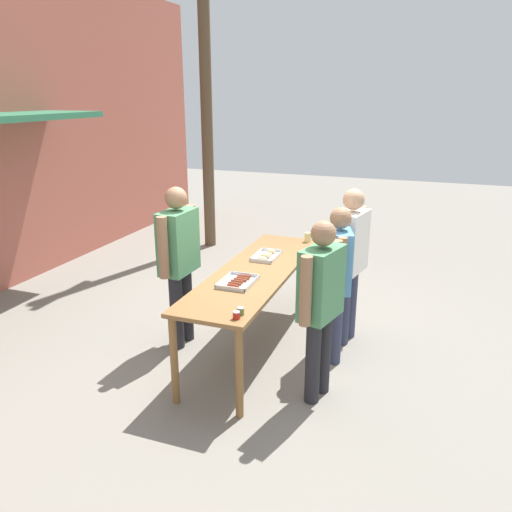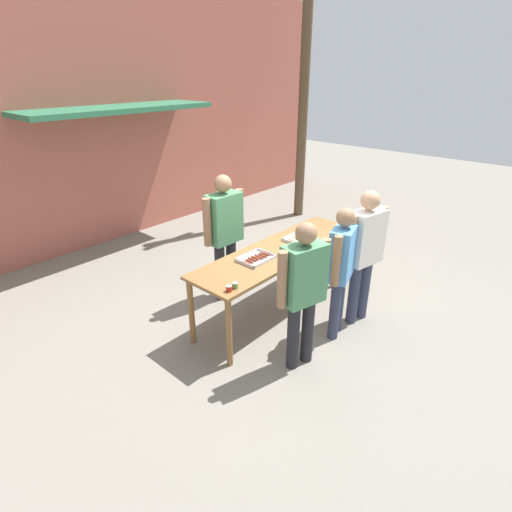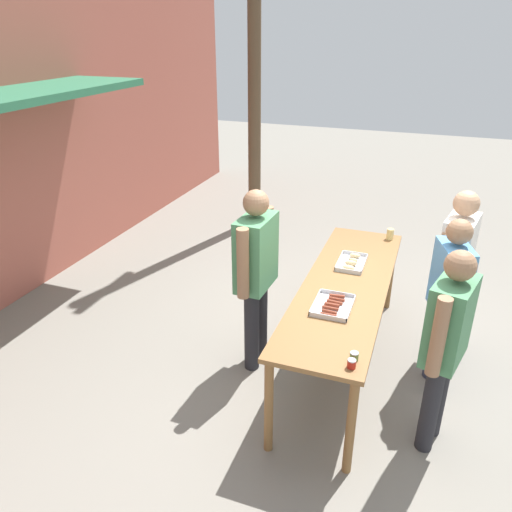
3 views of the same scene
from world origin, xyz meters
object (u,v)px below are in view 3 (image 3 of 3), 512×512
food_tray_buns (352,263)px  person_customer_holding_hotdog (447,337)px  utility_pole (254,10)px  person_server_behind_table (256,266)px  person_customer_with_cup (455,264)px  beer_cup (390,234)px  condiment_jar_ketchup (354,356)px  person_customer_waiting_in_line (448,292)px  condiment_jar_mustard (352,364)px  food_tray_sausages (333,306)px

food_tray_buns → person_customer_holding_hotdog: 1.46m
utility_pole → person_server_behind_table: bearing=-159.6°
person_customer_holding_hotdog → person_customer_with_cup: 1.21m
beer_cup → person_customer_holding_hotdog: person_customer_holding_hotdog is taller
condiment_jar_ketchup → utility_pole: (4.47, 2.39, 2.30)m
food_tray_buns → person_server_behind_table: bearing=130.1°
person_server_behind_table → person_customer_holding_hotdog: size_ratio=1.06×
food_tray_buns → person_server_behind_table: 1.01m
person_server_behind_table → person_customer_waiting_in_line: 1.69m
food_tray_buns → condiment_jar_mustard: (-1.62, -0.29, 0.01)m
food_tray_sausages → person_customer_with_cup: person_customer_with_cup is taller
person_server_behind_table → utility_pole: utility_pole is taller
food_tray_sausages → beer_cup: (1.65, -0.28, 0.05)m
condiment_jar_mustard → person_customer_waiting_in_line: size_ratio=0.04×
food_tray_buns → person_server_behind_table: person_server_behind_table is taller
food_tray_sausages → person_customer_with_cup: size_ratio=0.24×
person_customer_holding_hotdog → person_customer_with_cup: size_ratio=0.96×
condiment_jar_ketchup → person_customer_with_cup: 1.72m
condiment_jar_ketchup → person_server_behind_table: size_ratio=0.04×
condiment_jar_mustard → condiment_jar_ketchup: (0.09, -0.00, 0.00)m
food_tray_sausages → condiment_jar_ketchup: (-0.67, -0.29, 0.02)m
condiment_jar_ketchup → person_server_behind_table: bearing=50.2°
food_tray_sausages → person_customer_with_cup: bearing=-45.6°
condiment_jar_ketchup → beer_cup: 2.32m
person_customer_waiting_in_line → utility_pole: bearing=-154.8°
food_tray_buns → person_customer_with_cup: person_customer_with_cup is taller
condiment_jar_ketchup → person_customer_holding_hotdog: size_ratio=0.04×
condiment_jar_ketchup → beer_cup: beer_cup is taller
condiment_jar_mustard → person_server_behind_table: bearing=47.4°
food_tray_buns → person_customer_waiting_in_line: person_customer_waiting_in_line is taller
food_tray_buns → person_customer_with_cup: 0.95m
beer_cup → person_customer_waiting_in_line: size_ratio=0.07×
food_tray_sausages → condiment_jar_ketchup: bearing=-156.3°
condiment_jar_ketchup → beer_cup: (2.32, 0.01, 0.03)m
person_server_behind_table → beer_cup: bearing=-33.7°
utility_pole → person_customer_with_cup: bearing=-133.5°
food_tray_buns → person_server_behind_table: (-0.65, 0.77, 0.13)m
condiment_jar_mustard → utility_pole: size_ratio=0.01×
condiment_jar_mustard → person_customer_holding_hotdog: 0.77m
person_customer_waiting_in_line → utility_pole: (3.35, 3.00, 2.26)m
food_tray_sausages → utility_pole: utility_pole is taller
beer_cup → utility_pole: bearing=47.8°
food_tray_buns → person_customer_waiting_in_line: (-0.40, -0.90, 0.05)m
beer_cup → utility_pole: 3.94m
person_server_behind_table → person_customer_with_cup: (0.71, -1.71, -0.02)m
person_customer_with_cup → utility_pole: utility_pole is taller
condiment_jar_ketchup → person_server_behind_table: person_server_behind_table is taller
condiment_jar_mustard → beer_cup: beer_cup is taller
beer_cup → person_customer_with_cup: (-0.73, -0.66, 0.07)m
condiment_jar_ketchup → utility_pole: size_ratio=0.01×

